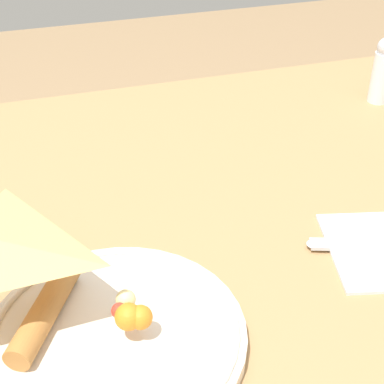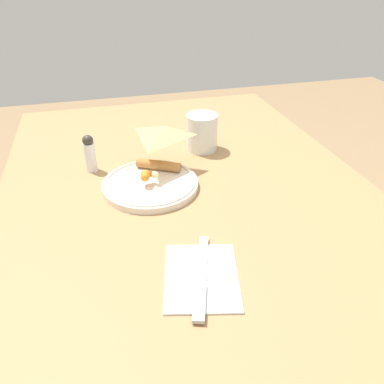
{
  "view_description": "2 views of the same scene",
  "coord_description": "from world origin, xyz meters",
  "px_view_note": "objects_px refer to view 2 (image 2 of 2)",
  "views": [
    {
      "loc": [
        0.07,
        0.44,
        1.13
      ],
      "look_at": [
        -0.07,
        -0.02,
        0.8
      ],
      "focal_mm": 55.0,
      "sensor_mm": 36.0,
      "label": 1
    },
    {
      "loc": [
        -0.74,
        0.19,
        1.21
      ],
      "look_at": [
        -0.07,
        0.01,
        0.76
      ],
      "focal_mm": 35.0,
      "sensor_mm": 36.0,
      "label": 2
    }
  ],
  "objects_px": {
    "napkin_folded": "(201,276)",
    "pepper_shaker": "(90,153)",
    "plate_pizza": "(151,182)",
    "milk_glass": "(202,134)",
    "dining_table": "(189,219)",
    "butter_knife": "(201,279)"
  },
  "relations": [
    {
      "from": "napkin_folded",
      "to": "pepper_shaker",
      "type": "bearing_deg",
      "value": 20.87
    },
    {
      "from": "napkin_folded",
      "to": "plate_pizza",
      "type": "bearing_deg",
      "value": 6.23
    },
    {
      "from": "milk_glass",
      "to": "pepper_shaker",
      "type": "bearing_deg",
      "value": 99.03
    },
    {
      "from": "dining_table",
      "to": "napkin_folded",
      "type": "height_order",
      "value": "napkin_folded"
    },
    {
      "from": "plate_pizza",
      "to": "pepper_shaker",
      "type": "distance_m",
      "value": 0.18
    },
    {
      "from": "napkin_folded",
      "to": "pepper_shaker",
      "type": "xyz_separation_m",
      "value": [
        0.44,
        0.17,
        0.05
      ]
    },
    {
      "from": "napkin_folded",
      "to": "pepper_shaker",
      "type": "distance_m",
      "value": 0.48
    },
    {
      "from": "dining_table",
      "to": "plate_pizza",
      "type": "height_order",
      "value": "plate_pizza"
    },
    {
      "from": "plate_pizza",
      "to": "pepper_shaker",
      "type": "relative_size",
      "value": 2.32
    },
    {
      "from": "butter_knife",
      "to": "plate_pizza",
      "type": "bearing_deg",
      "value": 24.41
    },
    {
      "from": "plate_pizza",
      "to": "milk_glass",
      "type": "height_order",
      "value": "milk_glass"
    },
    {
      "from": "napkin_folded",
      "to": "pepper_shaker",
      "type": "height_order",
      "value": "pepper_shaker"
    },
    {
      "from": "dining_table",
      "to": "milk_glass",
      "type": "xyz_separation_m",
      "value": [
        0.2,
        -0.09,
        0.14
      ]
    },
    {
      "from": "dining_table",
      "to": "pepper_shaker",
      "type": "height_order",
      "value": "pepper_shaker"
    },
    {
      "from": "napkin_folded",
      "to": "pepper_shaker",
      "type": "relative_size",
      "value": 1.91
    },
    {
      "from": "pepper_shaker",
      "to": "napkin_folded",
      "type": "bearing_deg",
      "value": -159.13
    },
    {
      "from": "milk_glass",
      "to": "pepper_shaker",
      "type": "distance_m",
      "value": 0.32
    },
    {
      "from": "pepper_shaker",
      "to": "plate_pizza",
      "type": "bearing_deg",
      "value": -132.35
    },
    {
      "from": "dining_table",
      "to": "milk_glass",
      "type": "bearing_deg",
      "value": -24.44
    },
    {
      "from": "milk_glass",
      "to": "napkin_folded",
      "type": "distance_m",
      "value": 0.51
    },
    {
      "from": "dining_table",
      "to": "pepper_shaker",
      "type": "relative_size",
      "value": 12.97
    },
    {
      "from": "butter_knife",
      "to": "dining_table",
      "type": "bearing_deg",
      "value": 8.63
    }
  ]
}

